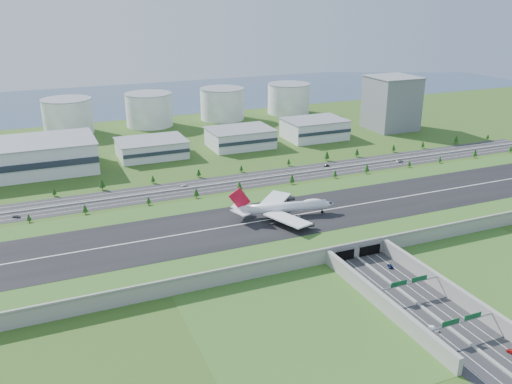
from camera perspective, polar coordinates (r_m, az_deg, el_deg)
name	(u,v)px	position (r m, az deg, el deg)	size (l,w,h in m)	color
ground	(313,224)	(345.87, 6.00, -3.38)	(1200.00, 1200.00, 0.00)	#2E4B17
airfield_deck	(313,218)	(344.18, 6.03, -2.75)	(520.00, 100.00, 9.20)	gray
underpass_road	(414,295)	(271.44, 16.29, -10.36)	(38.80, 120.40, 8.00)	#28282B
sign_gantry_near	(409,284)	(272.60, 15.78, -9.31)	(38.70, 0.70, 9.80)	gray
sign_gantry_far	(461,323)	(250.73, 20.80, -12.73)	(38.70, 0.70, 9.80)	gray
north_expressway	(255,179)	(425.55, -0.13, 1.34)	(560.00, 36.00, 0.12)	#28282B
tree_row	(264,173)	(426.71, 0.87, 2.03)	(500.98, 48.73, 8.46)	#3D2819
hangar_west	(18,158)	(478.02, -23.80, 3.28)	(120.00, 60.00, 25.00)	silver
hangar_mid_a	(152,148)	(493.44, -10.93, 4.54)	(58.00, 42.00, 15.00)	silver
hangar_mid_b	(240,138)	(516.53, -1.68, 5.72)	(58.00, 42.00, 17.00)	silver
hangar_mid_c	(314,129)	(549.49, 6.17, 6.61)	(58.00, 42.00, 19.00)	silver
office_tower	(391,103)	(600.82, 14.06, 9.05)	(46.00, 46.00, 55.00)	slate
fuel_tank_a	(68,116)	(599.41, -19.19, 7.53)	(50.00, 50.00, 35.00)	silver
fuel_tank_b	(149,110)	(610.47, -11.18, 8.48)	(50.00, 50.00, 35.00)	silver
fuel_tank_c	(222,104)	(632.85, -3.56, 9.23)	(50.00, 50.00, 35.00)	silver
fuel_tank_d	(289,99)	(665.42, 3.45, 9.77)	(50.00, 50.00, 35.00)	silver
bay_water	(148,98)	(784.26, -11.28, 9.73)	(1200.00, 260.00, 0.06)	#32465F
boeing_747	(283,207)	(333.63, 2.88, -1.61)	(66.26, 62.02, 20.72)	white
car_0	(370,283)	(281.95, 11.87, -9.31)	(1.85, 4.60, 1.57)	#B7B7BC
car_1	(434,329)	(254.40, 18.22, -13.50)	(1.62, 4.64, 1.53)	white
car_2	(390,266)	(300.44, 13.94, -7.57)	(2.20, 4.76, 1.32)	#0E1B48
car_4	(16,216)	(386.05, -23.91, -2.36)	(2.03, 5.04, 1.72)	#525257
car_5	(327,166)	(461.24, 7.44, 2.78)	(1.57, 4.51, 1.49)	black
car_6	(400,161)	(486.00, 14.90, 3.18)	(2.81, 6.10, 1.69)	silver
car_7	(184,185)	(413.64, -7.61, 0.70)	(1.94, 4.77, 1.38)	white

